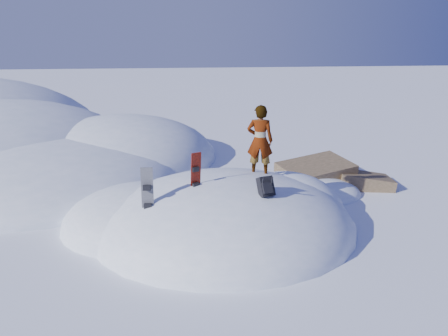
{
  "coord_description": "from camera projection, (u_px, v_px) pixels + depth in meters",
  "views": [
    {
      "loc": [
        -1.35,
        -10.64,
        5.03
      ],
      "look_at": [
        -0.0,
        0.3,
        1.66
      ],
      "focal_mm": 35.0,
      "sensor_mm": 36.0,
      "label": 1
    }
  ],
  "objects": [
    {
      "name": "backpack",
      "position": [
        266.0,
        187.0,
        10.38
      ],
      "size": [
        0.44,
        0.53,
        0.57
      ],
      "rotation": [
        0.0,
        0.0,
        0.27
      ],
      "color": "black",
      "rests_on": "snow_mound"
    },
    {
      "name": "person",
      "position": [
        260.0,
        141.0,
        11.77
      ],
      "size": [
        0.81,
        0.64,
        1.94
      ],
      "primitive_type": "imported",
      "rotation": [
        0.0,
        0.0,
        2.86
      ],
      "color": "slate",
      "rests_on": "snow_mound"
    },
    {
      "name": "gear_pile",
      "position": [
        138.0,
        259.0,
        9.95
      ],
      "size": [
        0.93,
        0.8,
        0.24
      ],
      "rotation": [
        0.0,
        0.0,
        0.68
      ],
      "color": "black",
      "rests_on": "ground"
    },
    {
      "name": "ground",
      "position": [
        225.0,
        230.0,
        11.73
      ],
      "size": [
        120.0,
        120.0,
        0.0
      ],
      "primitive_type": "plane",
      "color": "white",
      "rests_on": "ground"
    },
    {
      "name": "rock_outcrop",
      "position": [
        322.0,
        187.0,
        15.01
      ],
      "size": [
        4.68,
        4.41,
        1.68
      ],
      "color": "brown",
      "rests_on": "ground"
    },
    {
      "name": "snowboard_red",
      "position": [
        196.0,
        179.0,
        10.82
      ],
      "size": [
        0.3,
        0.26,
        1.4
      ],
      "rotation": [
        0.0,
        0.0,
        0.4
      ],
      "color": "red",
      "rests_on": "snow_mound"
    },
    {
      "name": "snow_mound",
      "position": [
        218.0,
        227.0,
        11.93
      ],
      "size": [
        8.0,
        6.0,
        3.0
      ],
      "color": "white",
      "rests_on": "ground"
    },
    {
      "name": "snowboard_dark",
      "position": [
        148.0,
        198.0,
        10.27
      ],
      "size": [
        0.3,
        0.22,
        1.52
      ],
      "rotation": [
        0.0,
        0.0,
        -0.08
      ],
      "color": "black",
      "rests_on": "snow_mound"
    }
  ]
}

